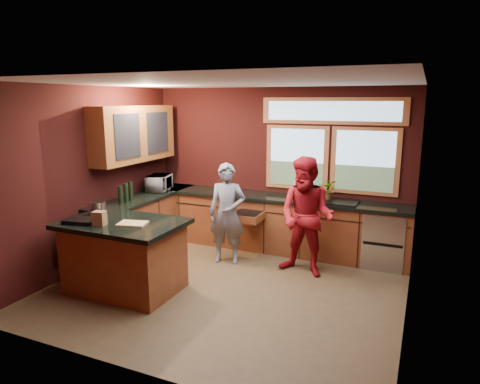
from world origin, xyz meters
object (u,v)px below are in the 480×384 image
Objects in this scene: island at (124,256)px; stock_pot at (97,208)px; person_red at (307,217)px; person_grey at (227,214)px; cutting_board at (132,224)px.

island is 6.46× the size of stock_pot.
person_red is at bearing 27.09° from stock_pot.
island is 1.00× the size of person_grey.
cutting_board is at bearing -126.14° from person_grey.
island is at bearing -15.26° from stock_pot.
cutting_board reaches higher than island.
person_red is (2.05, 1.48, 0.38)m from island.
stock_pot is at bearing -150.16° from person_grey.
island is at bearing -135.21° from person_red.
stock_pot is at bearing 165.07° from cutting_board.
stock_pot is (-0.75, 0.20, 0.08)m from cutting_board.
person_grey is 1.25m from person_red.
person_grey is at bearing 44.18° from stock_pot.
stock_pot is at bearing -143.93° from person_red.
cutting_board is at bearing -14.93° from stock_pot.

